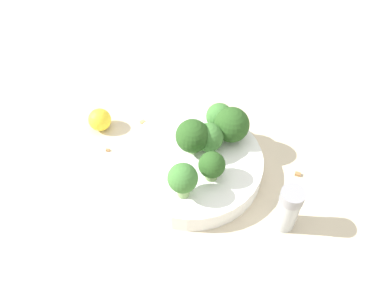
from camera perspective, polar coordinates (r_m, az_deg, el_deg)
The scene contains 14 objects.
ground_plane at distance 0.62m, azimuth -0.00°, elevation -3.96°, with size 3.00×3.00×0.00m, color beige.
bowl at distance 0.61m, azimuth -0.00°, elevation -3.00°, with size 0.23×0.23×0.03m, color white.
broccoli_floret_0 at distance 0.62m, azimuth 4.18°, elevation 4.17°, with size 0.04×0.04×0.05m.
broccoli_floret_1 at distance 0.55m, azimuth 3.04°, elevation -3.31°, with size 0.04×0.04×0.05m.
broccoli_floret_2 at distance 0.58m, azimuth -0.21°, elevation 1.19°, with size 0.05×0.05×0.06m.
broccoli_floret_3 at distance 0.59m, azimuth 2.59°, elevation 0.98°, with size 0.05×0.05×0.05m.
broccoli_floret_4 at distance 0.61m, azimuth 6.05°, elevation 2.91°, with size 0.06×0.06×0.06m.
broccoli_floret_5 at distance 0.53m, azimuth -1.41°, elevation -5.38°, with size 0.04×0.04×0.06m.
pepper_shaker at distance 0.55m, azimuth 14.42°, elevation -9.53°, with size 0.03×0.03×0.08m.
lemon_wedge at distance 0.69m, azimuth -13.88°, elevation 3.62°, with size 0.04×0.04×0.04m, color yellow.
almond_crumb_0 at distance 0.70m, azimuth -7.56°, elevation 3.47°, with size 0.01×0.01×0.01m, color tan.
almond_crumb_1 at distance 0.66m, azimuth -12.70°, elevation -0.83°, with size 0.01×0.00×0.01m, color olive.
almond_crumb_2 at distance 0.72m, azimuth 4.04°, elevation 5.55°, with size 0.01×0.00×0.01m, color tan.
almond_crumb_3 at distance 0.64m, azimuth 15.84°, elevation -4.17°, with size 0.01×0.01×0.01m, color olive.
Camera 1 is at (-0.02, 0.38, 0.49)m, focal length 35.00 mm.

